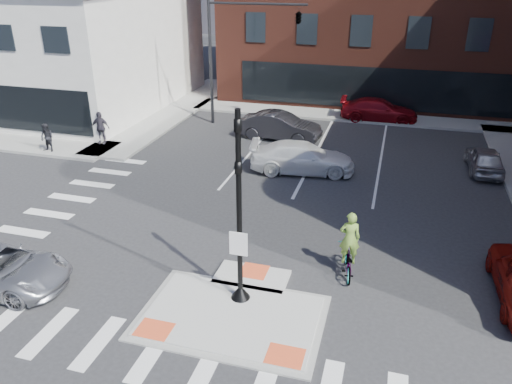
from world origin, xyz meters
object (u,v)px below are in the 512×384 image
(bg_car_red, at_px, (379,110))
(pedestrian_b, at_px, (100,128))
(bg_car_silver, at_px, (485,159))
(bg_car_dark, at_px, (280,126))
(cyclist, at_px, (348,254))
(white_pickup, at_px, (302,157))
(pedestrian_a, at_px, (47,138))

(bg_car_red, height_order, pedestrian_b, pedestrian_b)
(bg_car_silver, height_order, bg_car_red, bg_car_red)
(bg_car_dark, relative_size, bg_car_silver, 1.28)
(pedestrian_b, bearing_deg, cyclist, -37.11)
(white_pickup, height_order, bg_car_red, white_pickup)
(bg_car_red, bearing_deg, pedestrian_b, 120.30)
(white_pickup, relative_size, pedestrian_b, 2.79)
(bg_car_silver, bearing_deg, white_pickup, 13.83)
(pedestrian_b, bearing_deg, bg_car_red, 26.95)
(bg_car_dark, bearing_deg, bg_car_red, -38.71)
(bg_car_silver, distance_m, cyclist, 12.37)
(bg_car_silver, xyz_separation_m, pedestrian_b, (-20.51, -1.88, 0.43))
(bg_car_dark, bearing_deg, cyclist, -151.82)
(white_pickup, bearing_deg, cyclist, -168.68)
(white_pickup, relative_size, cyclist, 2.24)
(cyclist, distance_m, pedestrian_b, 17.60)
(bg_car_silver, relative_size, pedestrian_a, 2.41)
(cyclist, bearing_deg, bg_car_dark, -77.74)
(cyclist, bearing_deg, pedestrian_a, -33.30)
(cyclist, height_order, pedestrian_b, cyclist)
(pedestrian_a, bearing_deg, cyclist, -16.04)
(white_pickup, xyz_separation_m, bg_car_silver, (8.75, 2.56, -0.11))
(white_pickup, distance_m, pedestrian_b, 11.79)
(bg_car_dark, xyz_separation_m, pedestrian_a, (-11.56, -5.96, 0.14))
(bg_car_red, relative_size, pedestrian_a, 3.20)
(bg_car_red, height_order, pedestrian_a, pedestrian_a)
(bg_car_silver, distance_m, bg_car_red, 9.47)
(white_pickup, relative_size, bg_car_dark, 1.07)
(bg_car_silver, height_order, pedestrian_a, pedestrian_a)
(bg_car_dark, bearing_deg, bg_car_silver, -95.21)
(cyclist, bearing_deg, bg_car_silver, -126.88)
(bg_car_red, distance_m, cyclist, 18.70)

